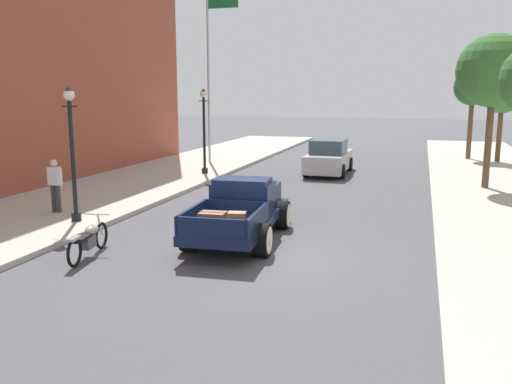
{
  "coord_description": "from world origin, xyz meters",
  "views": [
    {
      "loc": [
        4.03,
        -11.9,
        3.83
      ],
      "look_at": [
        -0.43,
        2.66,
        1.0
      ],
      "focal_mm": 37.78,
      "sensor_mm": 36.0,
      "label": 1
    }
  ],
  "objects": [
    {
      "name": "street_tree_farthest",
      "position": [
        6.61,
        20.36,
        4.06
      ],
      "size": [
        2.04,
        2.04,
        4.99
      ],
      "color": "brown",
      "rests_on": "sidewalk_right"
    },
    {
      "name": "ground_plane",
      "position": [
        0.0,
        0.0,
        0.0
      ],
      "size": [
        140.0,
        140.0,
        0.0
      ],
      "primitive_type": "plane",
      "color": "#47474C"
    },
    {
      "name": "street_lamp_far",
      "position": [
        -5.41,
        10.86,
        2.39
      ],
      "size": [
        0.5,
        0.32,
        3.85
      ],
      "color": "black",
      "rests_on": "sidewalk_left"
    },
    {
      "name": "pedestrian_sidewalk_left",
      "position": [
        -6.7,
        1.93,
        1.09
      ],
      "size": [
        0.53,
        0.22,
        1.65
      ],
      "color": "#333338",
      "rests_on": "sidewalk_left"
    },
    {
      "name": "hotrod_truck_navy",
      "position": [
        -0.44,
        1.4,
        0.75
      ],
      "size": [
        2.4,
        5.02,
        1.58
      ],
      "color": "#0F1938",
      "rests_on": "ground"
    },
    {
      "name": "motorcycle_parked",
      "position": [
        -3.3,
        -1.4,
        0.44
      ],
      "size": [
        0.64,
        2.1,
        0.93
      ],
      "color": "black",
      "rests_on": "ground"
    },
    {
      "name": "street_tree_second",
      "position": [
        6.53,
        10.62,
        4.6
      ],
      "size": [
        2.77,
        2.77,
        5.86
      ],
      "color": "brown",
      "rests_on": "sidewalk_right"
    },
    {
      "name": "flagpole",
      "position": [
        -6.5,
        14.75,
        5.77
      ],
      "size": [
        1.74,
        0.16,
        9.16
      ],
      "color": "#B2B2B7",
      "rests_on": "sidewalk_left"
    },
    {
      "name": "street_lamp_near",
      "position": [
        -5.43,
        1.14,
        2.39
      ],
      "size": [
        0.5,
        0.32,
        3.85
      ],
      "color": "black",
      "rests_on": "sidewalk_left"
    },
    {
      "name": "car_background_silver",
      "position": [
        -0.09,
        13.32,
        0.77
      ],
      "size": [
        1.88,
        4.31,
        1.65
      ],
      "color": "#B7B7BC",
      "rests_on": "ground"
    },
    {
      "name": "street_tree_third",
      "position": [
        8.0,
        19.31,
        3.71
      ],
      "size": [
        2.06,
        2.06,
        4.63
      ],
      "color": "brown",
      "rests_on": "sidewalk_right"
    }
  ]
}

